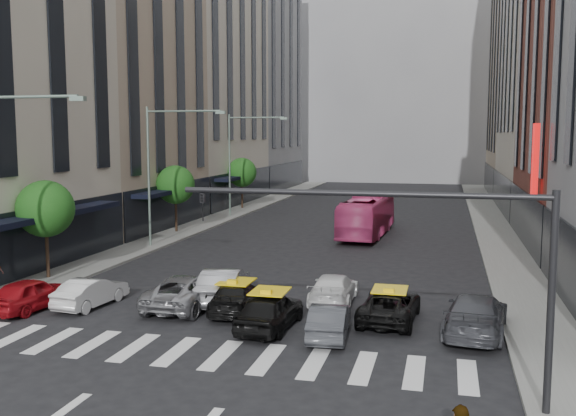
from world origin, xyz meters
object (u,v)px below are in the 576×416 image
Objects in this scene: car_red at (31,294)px; taxi_center at (270,310)px; car_white_front at (91,292)px; streetlamp_far at (240,151)px; bus at (367,216)px; streetlamp_mid at (162,158)px; taxi_left at (236,297)px.

taxi_center reaches higher than car_red.
car_white_front is at bearing -5.34° from taxi_center.
taxi_center is (10.54, -0.18, 0.04)m from car_red.
bus is at bearing -32.45° from streetlamp_far.
car_white_front is (2.17, 1.12, -0.06)m from car_red.
streetlamp_far is at bearing -81.65° from car_red.
streetlamp_mid reaches higher than car_red.
streetlamp_mid is 15.28m from car_white_front.
car_white_front is 0.87× the size of taxi_left.
streetlamp_mid reaches higher than taxi_left.
taxi_left is (9.46, -29.32, -5.27)m from streetlamp_far.
car_red reaches higher than car_white_front.
streetlamp_mid is 15.42m from bus.
streetlamp_mid reaches higher than bus.
streetlamp_far is 30.62m from car_white_front.
car_red reaches higher than taxi_left.
car_red is at bearing 2.49° from taxi_center.
bus is at bearing -88.56° from taxi_center.
car_white_front is 0.36× the size of bus.
taxi_center is 23.51m from bus.
car_red is at bearing -86.50° from streetlamp_mid.
car_red is (0.92, -31.12, -5.21)m from streetlamp_far.
taxi_center is (2.00, -1.98, 0.09)m from taxi_left.
streetlamp_mid is 0.84× the size of bus.
car_red is 0.92× the size of taxi_left.
bus is (12.30, 8.18, -4.42)m from streetlamp_mid.
bus is (2.84, 21.51, 0.85)m from taxi_left.
car_red is 1.06× the size of car_white_front.
taxi_center is at bearing -174.33° from car_red.
bus reaches higher than taxi_left.
streetlamp_mid is 16.02m from car_red.
bus is (0.84, 23.48, 0.76)m from taxi_center.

